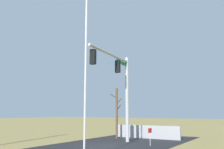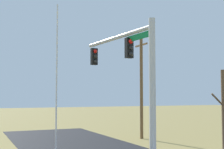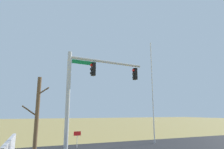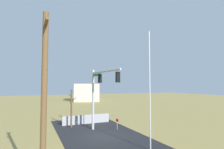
# 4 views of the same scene
# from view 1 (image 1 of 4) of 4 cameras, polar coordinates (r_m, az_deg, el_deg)

# --- Properties ---
(ground_plane) EXTENTS (160.00, 160.00, 0.00)m
(ground_plane) POSITION_cam_1_polar(r_m,az_deg,el_deg) (17.57, -1.38, -16.32)
(ground_plane) COLOR #9E894C
(sidewalk_corner) EXTENTS (6.00, 6.00, 0.01)m
(sidewalk_corner) POSITION_cam_1_polar(r_m,az_deg,el_deg) (21.14, 4.94, -14.99)
(sidewalk_corner) COLOR #B7B5AD
(sidewalk_corner) RESTS_ON ground_plane
(retaining_fence) EXTENTS (0.20, 6.27, 1.16)m
(retaining_fence) POSITION_cam_1_polar(r_m,az_deg,el_deg) (23.01, 7.87, -12.99)
(retaining_fence) COLOR #A8A8AD
(retaining_fence) RESTS_ON ground_plane
(signal_mast) EXTENTS (6.07, 0.86, 6.83)m
(signal_mast) POSITION_cam_1_polar(r_m,az_deg,el_deg) (18.89, 1.68, -1.47)
(signal_mast) COLOR #B2B5BA
(signal_mast) RESTS_ON ground_plane
(flagpole) EXTENTS (0.10, 0.10, 9.41)m
(flagpole) POSITION_cam_1_polar(r_m,az_deg,el_deg) (12.43, -6.12, 2.37)
(flagpole) COLOR silver
(flagpole) RESTS_ON ground_plane
(bare_tree) EXTENTS (1.27, 1.02, 4.54)m
(bare_tree) POSITION_cam_1_polar(r_m,az_deg,el_deg) (22.81, 1.11, -8.71)
(bare_tree) COLOR brown
(bare_tree) RESTS_ON ground_plane
(open_sign) EXTENTS (0.56, 0.04, 1.22)m
(open_sign) POSITION_cam_1_polar(r_m,az_deg,el_deg) (17.97, 8.77, -13.14)
(open_sign) COLOR silver
(open_sign) RESTS_ON ground_plane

